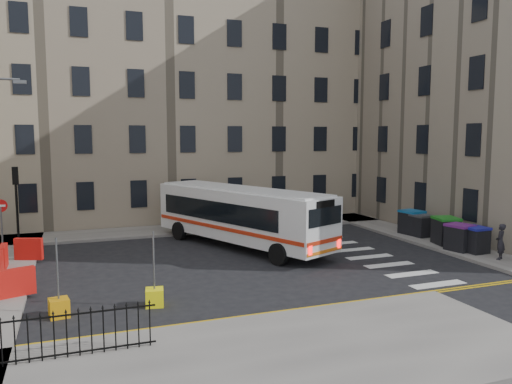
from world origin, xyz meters
TOP-DOWN VIEW (x-y plane):
  - ground at (0.00, 0.00)m, footprint 120.00×120.00m
  - pavement_north at (-6.00, 8.60)m, footprint 36.00×3.20m
  - pavement_east at (9.00, 4.00)m, footprint 2.40×26.00m
  - pavement_sw at (-7.00, -10.00)m, footprint 20.00×6.00m
  - terrace_north at (-7.00, 15.50)m, footprint 38.30×10.80m
  - corner_east at (19.00, 5.00)m, footprint 17.80×24.30m
  - traffic_light_nw at (-12.00, 6.50)m, footprint 0.28×0.22m
  - no_entry_north at (-12.50, 4.50)m, footprint 0.60×0.08m
  - roadworks_barriers at (-11.84, 0.50)m, footprint 1.66×6.26m
  - bus at (-1.14, 3.03)m, footprint 6.74×11.25m
  - wheelie_bin_a at (8.98, -2.70)m, footprint 1.04×1.18m
  - wheelie_bin_b at (8.58, -2.12)m, footprint 1.27×1.39m
  - wheelie_bin_c at (8.97, -0.71)m, footprint 1.40×1.52m
  - wheelie_bin_d at (9.11, 1.47)m, footprint 1.06×1.20m
  - wheelie_bin_e at (9.06, 2.21)m, footprint 1.26×1.40m
  - pedestrian at (9.01, -4.21)m, footprint 0.72×0.66m
  - bollard_yellow at (-6.82, -4.62)m, footprint 0.69×0.69m
  - bollard_chevron at (-9.87, -4.60)m, footprint 0.69×0.69m

SIDE VIEW (x-z plane):
  - ground at x=0.00m, z-range 0.00..0.00m
  - pavement_north at x=-6.00m, z-range 0.00..0.15m
  - pavement_east at x=9.00m, z-range 0.00..0.15m
  - pavement_sw at x=-7.00m, z-range 0.00..0.15m
  - bollard_yellow at x=-6.82m, z-range 0.00..0.60m
  - bollard_chevron at x=-9.87m, z-range 0.00..0.60m
  - roadworks_barriers at x=-11.84m, z-range 0.15..1.15m
  - wheelie_bin_d at x=9.11m, z-range 0.16..1.39m
  - wheelie_bin_a at x=8.98m, z-range 0.16..1.42m
  - wheelie_bin_b at x=8.58m, z-range 0.16..1.47m
  - wheelie_bin_e at x=9.06m, z-range 0.16..1.53m
  - wheelie_bin_c at x=8.97m, z-range 0.16..1.58m
  - pedestrian at x=9.01m, z-range 0.15..1.80m
  - bus at x=-1.14m, z-range 0.24..3.28m
  - no_entry_north at x=-12.50m, z-range 0.58..3.58m
  - traffic_light_nw at x=-12.00m, z-range 0.82..4.92m
  - terrace_north at x=-7.00m, z-range 0.02..17.22m
  - corner_east at x=19.00m, z-range 0.02..19.22m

